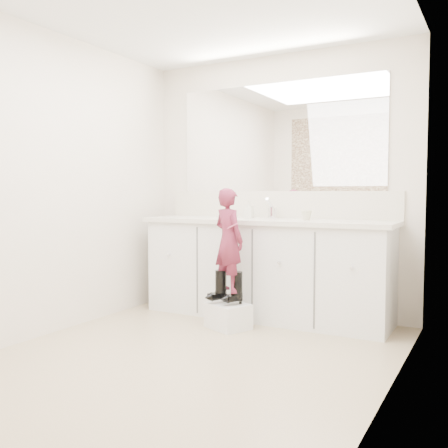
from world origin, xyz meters
The scene contains 16 objects.
floor centered at (0.00, 0.00, 0.00)m, with size 3.00×3.00×0.00m, color #9A8564.
wall_back centered at (0.00, 1.50, 1.20)m, with size 2.60×2.60×0.00m, color beige.
wall_left centered at (-1.30, 0.00, 1.20)m, with size 3.00×3.00×0.00m, color beige.
wall_right centered at (1.30, 0.00, 1.20)m, with size 3.00×3.00×0.00m, color beige.
vanity_cabinet centered at (0.00, 1.23, 0.42)m, with size 2.20×0.55×0.85m, color silver.
countertop centered at (0.00, 1.21, 0.87)m, with size 2.28×0.58×0.04m, color beige.
backsplash centered at (0.00, 1.49, 1.02)m, with size 2.28×0.03×0.25m, color beige.
mirror centered at (0.00, 1.49, 1.64)m, with size 2.00×0.02×1.00m, color white.
faucet centered at (0.00, 1.38, 0.94)m, with size 0.08×0.08×0.10m, color silver.
cup centered at (0.37, 1.25, 0.93)m, with size 0.09×0.09×0.08m, color beige.
soap_bottle centered at (-0.20, 1.29, 0.97)m, with size 0.07×0.08×0.16m, color beige.
step_stool centered at (-0.12, 0.74, 0.10)m, with size 0.33×0.27×0.21m, color silver.
boot_left centered at (-0.20, 0.75, 0.34)m, with size 0.10×0.18×0.27m, color black, non-canonical shape.
boot_right centered at (-0.05, 0.75, 0.34)m, with size 0.10×0.18×0.27m, color black, non-canonical shape.
toddler centered at (-0.12, 0.75, 0.74)m, with size 0.31×0.20×0.85m, color #9F3152.
toothbrush centered at (-0.05, 0.68, 0.86)m, with size 0.01×0.01×0.14m, color #CC4F78.
Camera 1 is at (1.81, -2.85, 1.13)m, focal length 40.00 mm.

